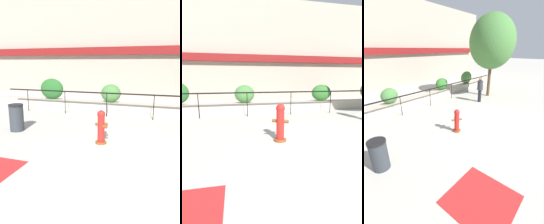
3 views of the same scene
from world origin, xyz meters
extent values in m
plane|color=#B2ADA3|center=(0.00, 0.00, 0.00)|extent=(120.00, 120.00, 0.00)
cube|color=gray|center=(0.00, 12.00, 4.00)|extent=(30.00, 1.00, 8.00)
cube|color=maroon|center=(0.00, 11.32, 3.36)|extent=(27.00, 0.36, 0.56)
cube|color=#ADA393|center=(0.00, 6.00, 0.25)|extent=(18.00, 0.70, 0.50)
cube|color=black|center=(0.00, 4.90, 1.12)|extent=(15.00, 0.05, 0.06)
cylinder|color=black|center=(-6.43, 4.90, 0.57)|extent=(0.04, 0.04, 1.15)
cylinder|color=black|center=(-4.29, 4.90, 0.57)|extent=(0.04, 0.04, 1.15)
cylinder|color=black|center=(-2.14, 4.90, 0.57)|extent=(0.04, 0.04, 1.15)
cylinder|color=black|center=(0.00, 4.90, 0.57)|extent=(0.04, 0.04, 1.15)
ellipsoid|color=#235B23|center=(-5.57, 6.00, 1.07)|extent=(1.38, 0.56, 1.15)
ellipsoid|color=#427538|center=(-2.19, 6.00, 0.96)|extent=(1.03, 0.69, 0.93)
cylinder|color=brown|center=(-1.47, 1.38, 0.03)|extent=(0.48, 0.48, 0.06)
cylinder|color=red|center=(-1.47, 1.38, 0.48)|extent=(0.30, 0.30, 0.85)
sphere|color=red|center=(-1.47, 1.38, 0.95)|extent=(0.25, 0.25, 0.25)
cylinder|color=brown|center=(-1.38, 1.53, 0.59)|extent=(0.17, 0.18, 0.11)
cylinder|color=brown|center=(-1.32, 1.29, 0.59)|extent=(0.15, 0.14, 0.09)
cylinder|color=brown|center=(-1.62, 1.46, 0.59)|extent=(0.15, 0.14, 0.09)
cylinder|color=#2D3338|center=(-4.84, 1.71, 0.47)|extent=(0.52, 0.52, 0.95)
cylinder|color=black|center=(-4.84, 1.71, 0.98)|extent=(0.55, 0.55, 0.06)
camera|label=1|loc=(0.21, -4.99, 2.52)|focal=35.00mm
camera|label=2|loc=(-2.70, -3.25, 1.78)|focal=28.00mm
camera|label=3|loc=(-6.16, -2.50, 3.54)|focal=24.00mm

